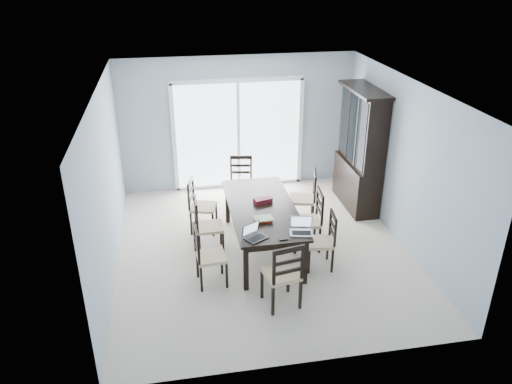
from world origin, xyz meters
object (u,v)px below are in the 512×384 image
dining_table (262,211)px  chair_left_mid (204,220)px  chair_end_far (241,176)px  cell_phone (284,239)px  laptop_silver (301,230)px  chair_right_far (308,192)px  chair_left_near (204,250)px  chair_right_near (326,235)px  chair_left_far (198,200)px  hot_tub (196,148)px  chair_end_near (284,269)px  laptop_dark (256,236)px  game_box (263,200)px  china_hutch (360,151)px  chair_right_mid (312,213)px

dining_table → chair_left_mid: 0.91m
chair_end_far → cell_phone: chair_end_far is taller
chair_end_far → laptop_silver: (0.46, -2.51, 0.23)m
chair_end_far → chair_right_far: bearing=148.8°
chair_left_near → chair_right_near: chair_left_near is taller
chair_left_far → laptop_silver: size_ratio=3.02×
laptop_silver → hot_tub: 4.46m
chair_end_near → laptop_dark: bearing=104.3°
cell_phone → game_box: 1.16m
chair_end_far → hot_tub: 1.92m
chair_right_far → chair_end_near: 2.39m
chair_right_near → chair_right_far: (0.11, 1.36, 0.05)m
laptop_dark → game_box: 1.11m
dining_table → chair_left_far: (-0.94, 0.80, -0.10)m
chair_left_mid → chair_end_near: (0.91, -1.56, 0.04)m
china_hutch → chair_right_far: china_hutch is taller
laptop_dark → hot_tub: (-0.52, 4.32, -0.28)m
chair_right_far → hot_tub: (-1.71, 2.68, -0.07)m
laptop_dark → hot_tub: size_ratio=0.17×
chair_end_near → laptop_dark: chair_end_near is taller
chair_left_mid → game_box: size_ratio=3.84×
chair_right_mid → chair_right_far: bearing=-5.9°
china_hutch → chair_left_mid: china_hutch is taller
laptop_dark → chair_right_far: bearing=23.3°
hot_tub → chair_end_near: bearing=-80.9°
chair_left_mid → chair_right_mid: bearing=85.7°
dining_table → chair_right_far: bearing=37.8°
game_box → laptop_silver: bearing=-71.9°
dining_table → chair_left_far: bearing=139.6°
china_hutch → laptop_silver: china_hutch is taller
china_hutch → chair_end_near: bearing=-126.5°
dining_table → laptop_silver: laptop_silver is taller
chair_right_near → chair_right_mid: bearing=9.9°
game_box → chair_right_near: bearing=-45.4°
chair_left_mid → chair_right_far: bearing=109.7°
china_hutch → chair_left_mid: 3.19m
china_hutch → laptop_dark: bearing=-136.6°
dining_table → cell_phone: 1.01m
chair_end_near → laptop_silver: (0.37, 0.60, 0.20)m
chair_right_far → game_box: bearing=136.8°
chair_left_near → chair_end_far: 2.54m
chair_left_far → chair_end_far: size_ratio=0.99×
chair_right_mid → chair_end_near: bearing=156.2°
chair_end_near → laptop_silver: chair_end_near is taller
chair_right_far → cell_phone: bearing=168.8°
chair_end_near → hot_tub: 4.95m
chair_left_mid → chair_left_far: chair_left_far is taller
dining_table → laptop_dark: size_ratio=6.23×
dining_table → hot_tub: 3.50m
chair_end_near → chair_left_far: bearing=102.0°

